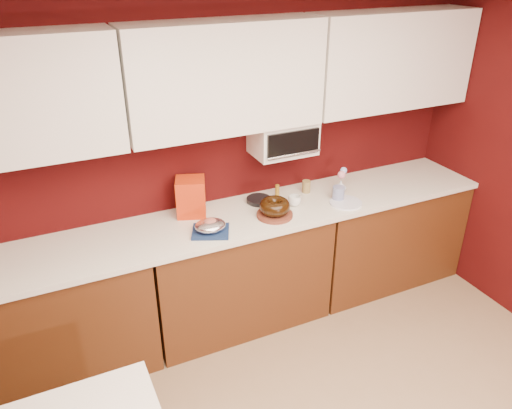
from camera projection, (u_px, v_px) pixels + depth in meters
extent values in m
cube|color=#3C0808|center=(218.00, 156.00, 3.61)|extent=(4.00, 0.02, 2.50)
cube|color=#4E270F|center=(48.00, 322.00, 3.23)|extent=(1.31, 0.58, 0.86)
cube|color=#4E270F|center=(237.00, 272.00, 3.73)|extent=(1.31, 0.58, 0.86)
cube|color=#4E270F|center=(381.00, 234.00, 4.24)|extent=(1.31, 0.58, 0.86)
cube|color=silver|center=(236.00, 219.00, 3.53)|extent=(4.00, 0.62, 0.04)
cube|color=white|center=(224.00, 77.00, 3.20)|extent=(1.31, 0.33, 0.70)
cube|color=white|center=(391.00, 60.00, 3.71)|extent=(1.31, 0.33, 0.70)
cube|color=white|center=(283.00, 137.00, 3.61)|extent=(0.45, 0.30, 0.25)
cube|color=black|center=(293.00, 144.00, 3.48)|extent=(0.40, 0.02, 0.18)
cylinder|color=silver|center=(294.00, 154.00, 3.50)|extent=(0.42, 0.02, 0.02)
cylinder|color=brown|center=(275.00, 215.00, 3.52)|extent=(0.32, 0.32, 0.02)
torus|color=black|center=(275.00, 206.00, 3.49)|extent=(0.27, 0.27, 0.09)
cube|color=navy|center=(211.00, 231.00, 3.32)|extent=(0.30, 0.29, 0.02)
ellipsoid|color=white|center=(210.00, 225.00, 3.30)|extent=(0.23, 0.21, 0.08)
ellipsoid|color=#B25E51|center=(210.00, 222.00, 3.29)|extent=(0.09, 0.08, 0.06)
cube|color=#AF120B|center=(191.00, 197.00, 3.50)|extent=(0.25, 0.24, 0.27)
cylinder|color=black|center=(259.00, 200.00, 3.72)|extent=(0.23, 0.23, 0.03)
imported|color=white|center=(295.00, 200.00, 3.66)|extent=(0.12, 0.12, 0.09)
cylinder|color=navy|center=(338.00, 193.00, 3.74)|extent=(0.11, 0.11, 0.11)
imported|color=silver|center=(341.00, 186.00, 3.85)|extent=(0.10, 0.10, 0.11)
sphere|color=pink|center=(342.00, 175.00, 3.81)|extent=(0.06, 0.06, 0.06)
sphere|color=#96ACF0|center=(344.00, 171.00, 3.83)|extent=(0.05, 0.05, 0.05)
cylinder|color=white|center=(346.00, 203.00, 3.70)|extent=(0.27, 0.27, 0.01)
cylinder|color=olive|center=(277.00, 191.00, 3.79)|extent=(0.04, 0.04, 0.10)
cylinder|color=olive|center=(306.00, 187.00, 3.86)|extent=(0.08, 0.08, 0.10)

